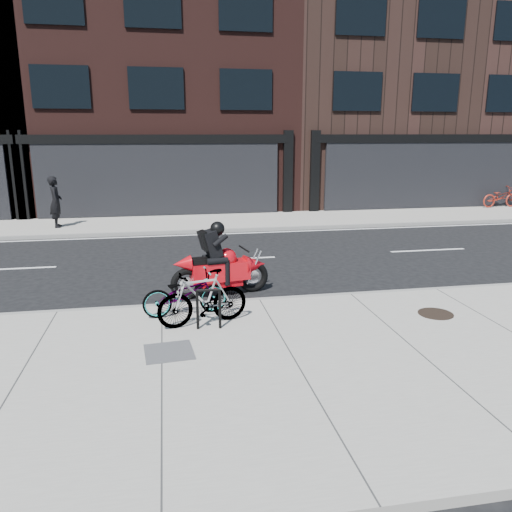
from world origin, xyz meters
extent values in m
plane|color=black|center=(0.00, 0.00, 0.00)|extent=(120.00, 120.00, 0.00)
cube|color=gray|center=(0.00, -5.00, 0.07)|extent=(60.00, 6.00, 0.13)
cube|color=gray|center=(0.00, 7.75, 0.07)|extent=(60.00, 3.50, 0.13)
cube|color=black|center=(-2.00, 14.50, 7.25)|extent=(12.00, 10.00, 14.50)
cube|color=black|center=(10.00, 14.50, 6.25)|extent=(12.00, 10.00, 12.50)
cylinder|color=black|center=(-1.37, -3.35, 0.49)|extent=(0.05, 0.05, 0.71)
cylinder|color=black|center=(-0.98, -3.39, 0.49)|extent=(0.05, 0.05, 0.71)
cylinder|color=black|center=(-1.17, -3.37, 0.84)|extent=(0.39, 0.08, 0.05)
imported|color=gray|center=(-1.54, -2.60, 0.55)|extent=(1.68, 0.78, 0.85)
imported|color=gray|center=(-1.26, -3.15, 0.63)|extent=(1.74, 0.85, 1.00)
torus|color=black|center=(0.03, -1.03, 0.34)|extent=(0.72, 0.27, 0.71)
torus|color=black|center=(-1.47, -1.30, 0.34)|extent=(0.72, 0.27, 0.71)
cube|color=#BB0811|center=(-0.73, -1.17, 0.56)|extent=(1.34, 0.63, 0.41)
cone|color=#BB0811|center=(0.08, -1.02, 0.62)|extent=(0.56, 0.55, 0.47)
sphere|color=#BB0811|center=(-0.57, -1.14, 0.84)|extent=(0.43, 0.43, 0.43)
cube|color=black|center=(-1.04, -1.22, 0.82)|extent=(0.63, 0.40, 0.13)
cylinder|color=silver|center=(-1.34, -1.08, 0.32)|extent=(0.60, 0.20, 0.10)
cube|color=black|center=(-0.90, -1.20, 1.18)|extent=(0.48, 0.46, 0.63)
cube|color=black|center=(-1.07, -1.23, 1.27)|extent=(0.30, 0.36, 0.43)
sphere|color=black|center=(-0.77, -1.17, 1.50)|extent=(0.31, 0.31, 0.31)
imported|color=black|center=(-5.76, 7.41, 1.05)|extent=(0.54, 0.74, 1.85)
imported|color=maroon|center=(13.46, 9.00, 0.61)|extent=(1.86, 0.74, 0.96)
cylinder|color=black|center=(3.16, -3.43, 0.14)|extent=(0.80, 0.80, 0.02)
cube|color=#48484A|center=(-1.89, -4.25, 0.14)|extent=(0.81, 0.81, 0.02)
camera|label=1|loc=(-1.84, -11.65, 3.50)|focal=35.00mm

